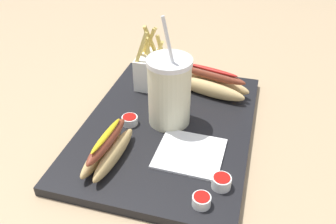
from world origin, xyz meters
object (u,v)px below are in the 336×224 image
object	(u,v)px
ketchup_cup_2	(130,120)
hot_dog_2	(108,149)
napkin_stack	(190,153)
soda_cup	(169,91)
hot_dog_1	(211,83)
ketchup_cup_3	(221,182)
ketchup_cup_1	(202,200)
fries_basket	(156,70)

from	to	relation	value
ketchup_cup_2	hot_dog_2	bearing A→B (deg)	0.25
hot_dog_2	napkin_stack	world-z (taller)	hot_dog_2
soda_cup	napkin_stack	distance (m)	0.14
hot_dog_1	napkin_stack	bearing A→B (deg)	0.24
ketchup_cup_2	napkin_stack	xyz separation A→B (m)	(0.06, 0.15, -0.01)
hot_dog_1	ketchup_cup_3	xyz separation A→B (m)	(0.30, 0.07, -0.01)
ketchup_cup_1	soda_cup	bearing A→B (deg)	-151.64
fries_basket	ketchup_cup_1	xyz separation A→B (m)	(0.35, 0.19, -0.03)
soda_cup	hot_dog_2	world-z (taller)	soda_cup
hot_dog_1	fries_basket	bearing A→B (deg)	-89.85
hot_dog_2	ketchup_cup_3	bearing A→B (deg)	86.66
soda_cup	hot_dog_1	size ratio (longest dim) A/B	1.24
soda_cup	ketchup_cup_1	size ratio (longest dim) A/B	7.59
ketchup_cup_1	ketchup_cup_2	world-z (taller)	ketchup_cup_1
hot_dog_1	ketchup_cup_2	bearing A→B (deg)	-40.31
ketchup_cup_1	napkin_stack	world-z (taller)	ketchup_cup_1
soda_cup	ketchup_cup_2	world-z (taller)	soda_cup
ketchup_cup_3	napkin_stack	xyz separation A→B (m)	(-0.07, -0.07, -0.01)
fries_basket	hot_dog_2	distance (m)	0.29
fries_basket	napkin_stack	size ratio (longest dim) A/B	1.23
ketchup_cup_3	hot_dog_1	bearing A→B (deg)	-166.53
soda_cup	fries_basket	bearing A→B (deg)	-152.14
soda_cup	napkin_stack	size ratio (longest dim) A/B	1.88
hot_dog_2	napkin_stack	xyz separation A→B (m)	(-0.05, 0.15, -0.02)
ketchup_cup_1	ketchup_cup_3	world-z (taller)	ketchup_cup_3
soda_cup	fries_basket	distance (m)	0.16
ketchup_cup_1	ketchup_cup_2	size ratio (longest dim) A/B	0.92
ketchup_cup_1	napkin_stack	size ratio (longest dim) A/B	0.25
soda_cup	hot_dog_1	distance (m)	0.16
hot_dog_2	ketchup_cup_3	distance (m)	0.22
ketchup_cup_2	fries_basket	bearing A→B (deg)	178.07
soda_cup	ketchup_cup_1	xyz separation A→B (m)	(0.21, 0.11, -0.06)
fries_basket	ketchup_cup_1	size ratio (longest dim) A/B	4.96
hot_dog_2	ketchup_cup_1	bearing A→B (deg)	72.30
ketchup_cup_3	napkin_stack	world-z (taller)	ketchup_cup_3
ketchup_cup_3	fries_basket	bearing A→B (deg)	-144.74
hot_dog_1	ketchup_cup_2	distance (m)	0.22
hot_dog_1	napkin_stack	xyz separation A→B (m)	(0.23, 0.00, -0.02)
hot_dog_1	napkin_stack	size ratio (longest dim) A/B	1.51
hot_dog_2	fries_basket	bearing A→B (deg)	178.94
fries_basket	ketchup_cup_2	xyz separation A→B (m)	(0.17, -0.01, -0.03)
soda_cup	ketchup_cup_2	xyz separation A→B (m)	(0.03, -0.08, -0.07)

